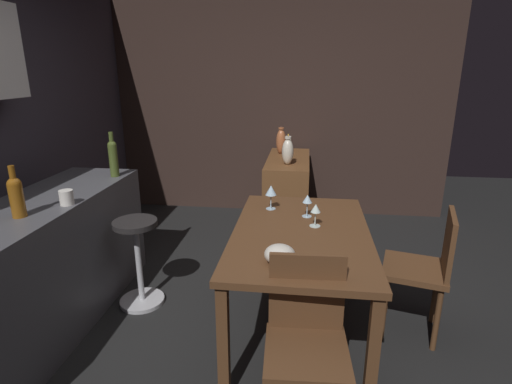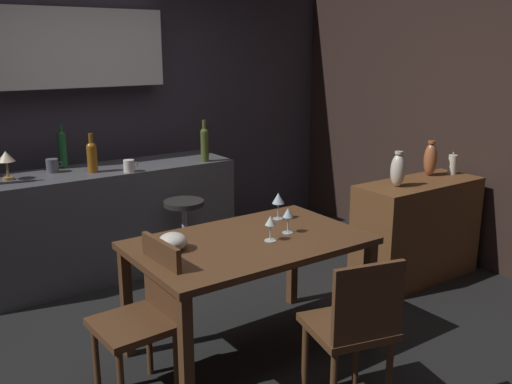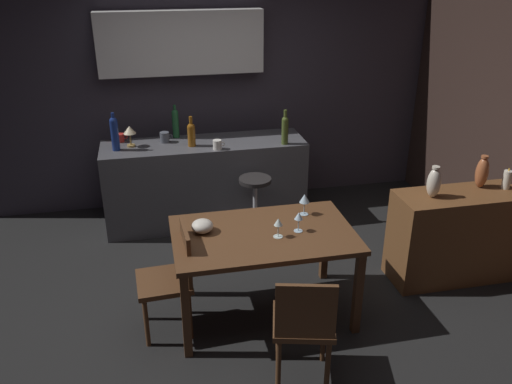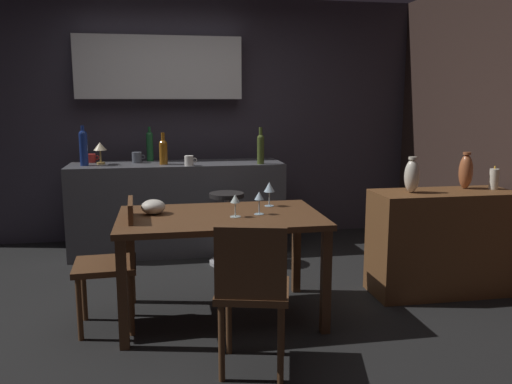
{
  "view_description": "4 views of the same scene",
  "coord_description": "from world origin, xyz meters",
  "px_view_note": "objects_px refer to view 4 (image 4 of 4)",
  "views": [
    {
      "loc": [
        -2.3,
        -0.25,
        1.74
      ],
      "look_at": [
        0.36,
        0.09,
        0.9
      ],
      "focal_mm": 28.12,
      "sensor_mm": 36.0,
      "label": 1
    },
    {
      "loc": [
        -1.69,
        -2.86,
        1.87
      ],
      "look_at": [
        0.41,
        0.16,
        0.9
      ],
      "focal_mm": 39.15,
      "sensor_mm": 36.0,
      "label": 2
    },
    {
      "loc": [
        -0.7,
        -3.66,
        2.68
      ],
      "look_at": [
        0.13,
        0.25,
        0.86
      ],
      "focal_mm": 36.79,
      "sensor_mm": 36.0,
      "label": 3
    },
    {
      "loc": [
        -0.29,
        -3.74,
        1.52
      ],
      "look_at": [
        0.43,
        0.27,
        0.8
      ],
      "focal_mm": 36.68,
      "sensor_mm": 36.0,
      "label": 4
    }
  ],
  "objects_px": {
    "cup_white": "(189,161)",
    "pillar_candle_tall": "(494,179)",
    "bar_stool": "(227,226)",
    "chair_by_doorway": "(252,289)",
    "dining_table": "(220,227)",
    "wine_bottle_cobalt": "(83,146)",
    "wine_glass_left": "(235,200)",
    "wine_glass_center": "(259,197)",
    "fruit_bowl": "(153,207)",
    "vase_copper": "(466,171)",
    "wine_bottle_olive": "(261,147)",
    "cup_red": "(91,158)",
    "vase_ceramic_ivory": "(412,176)",
    "cup_slate": "(137,157)",
    "chair_near_window": "(115,259)",
    "wine_glass_right": "(269,188)",
    "wine_bottle_amber": "(163,151)",
    "counter_lamp": "(100,148)",
    "wine_bottle_green": "(150,145)"
  },
  "relations": [
    {
      "from": "cup_white",
      "to": "pillar_candle_tall",
      "type": "xyz_separation_m",
      "value": [
        2.34,
        -1.3,
        -0.05
      ]
    },
    {
      "from": "bar_stool",
      "to": "chair_by_doorway",
      "type": "bearing_deg",
      "value": -92.98
    },
    {
      "from": "dining_table",
      "to": "wine_bottle_cobalt",
      "type": "bearing_deg",
      "value": 123.73
    },
    {
      "from": "wine_glass_left",
      "to": "wine_glass_center",
      "type": "relative_size",
      "value": 0.97
    },
    {
      "from": "wine_glass_center",
      "to": "pillar_candle_tall",
      "type": "xyz_separation_m",
      "value": [
        1.94,
        0.23,
        0.04
      ]
    },
    {
      "from": "fruit_bowl",
      "to": "vase_copper",
      "type": "relative_size",
      "value": 0.57
    },
    {
      "from": "dining_table",
      "to": "wine_glass_left",
      "type": "height_order",
      "value": "wine_glass_left"
    },
    {
      "from": "bar_stool",
      "to": "wine_bottle_olive",
      "type": "bearing_deg",
      "value": 39.08
    },
    {
      "from": "cup_red",
      "to": "vase_ceramic_ivory",
      "type": "bearing_deg",
      "value": -34.47
    },
    {
      "from": "pillar_candle_tall",
      "to": "cup_slate",
      "type": "bearing_deg",
      "value": 150.19
    },
    {
      "from": "chair_near_window",
      "to": "vase_ceramic_ivory",
      "type": "bearing_deg",
      "value": 5.54
    },
    {
      "from": "wine_glass_right",
      "to": "wine_bottle_olive",
      "type": "relative_size",
      "value": 0.51
    },
    {
      "from": "chair_by_doorway",
      "to": "wine_bottle_amber",
      "type": "xyz_separation_m",
      "value": [
        -0.46,
        2.46,
        0.54
      ]
    },
    {
      "from": "wine_glass_right",
      "to": "fruit_bowl",
      "type": "relative_size",
      "value": 1.09
    },
    {
      "from": "chair_by_doorway",
      "to": "pillar_candle_tall",
      "type": "bearing_deg",
      "value": 25.52
    },
    {
      "from": "chair_by_doorway",
      "to": "wine_bottle_amber",
      "type": "distance_m",
      "value": 2.56
    },
    {
      "from": "chair_near_window",
      "to": "wine_bottle_amber",
      "type": "bearing_deg",
      "value": 78.7
    },
    {
      "from": "counter_lamp",
      "to": "bar_stool",
      "type": "bearing_deg",
      "value": -25.41
    },
    {
      "from": "bar_stool",
      "to": "vase_ceramic_ivory",
      "type": "distance_m",
      "value": 1.76
    },
    {
      "from": "wine_glass_right",
      "to": "wine_bottle_green",
      "type": "relative_size",
      "value": 0.52
    },
    {
      "from": "dining_table",
      "to": "cup_slate",
      "type": "xyz_separation_m",
      "value": [
        -0.63,
        1.82,
        0.3
      ]
    },
    {
      "from": "vase_copper",
      "to": "cup_red",
      "type": "bearing_deg",
      "value": 151.58
    },
    {
      "from": "cup_white",
      "to": "chair_by_doorway",
      "type": "bearing_deg",
      "value": -84.62
    },
    {
      "from": "chair_near_window",
      "to": "wine_bottle_olive",
      "type": "bearing_deg",
      "value": 50.63
    },
    {
      "from": "vase_ceramic_ivory",
      "to": "wine_bottle_cobalt",
      "type": "bearing_deg",
      "value": 149.9
    },
    {
      "from": "wine_bottle_olive",
      "to": "vase_copper",
      "type": "height_order",
      "value": "wine_bottle_olive"
    },
    {
      "from": "wine_glass_right",
      "to": "vase_ceramic_ivory",
      "type": "distance_m",
      "value": 1.1
    },
    {
      "from": "wine_bottle_green",
      "to": "counter_lamp",
      "type": "distance_m",
      "value": 0.51
    },
    {
      "from": "cup_slate",
      "to": "dining_table",
      "type": "bearing_deg",
      "value": -70.81
    },
    {
      "from": "counter_lamp",
      "to": "chair_near_window",
      "type": "bearing_deg",
      "value": -81.59
    },
    {
      "from": "wine_glass_right",
      "to": "wine_bottle_green",
      "type": "height_order",
      "value": "wine_bottle_green"
    },
    {
      "from": "wine_glass_center",
      "to": "chair_near_window",
      "type": "bearing_deg",
      "value": -179.24
    },
    {
      "from": "chair_near_window",
      "to": "vase_ceramic_ivory",
      "type": "distance_m",
      "value": 2.26
    },
    {
      "from": "cup_slate",
      "to": "vase_ceramic_ivory",
      "type": "height_order",
      "value": "vase_ceramic_ivory"
    },
    {
      "from": "wine_glass_center",
      "to": "fruit_bowl",
      "type": "height_order",
      "value": "wine_glass_center"
    },
    {
      "from": "bar_stool",
      "to": "cup_slate",
      "type": "height_order",
      "value": "cup_slate"
    },
    {
      "from": "vase_copper",
      "to": "chair_near_window",
      "type": "bearing_deg",
      "value": -173.42
    },
    {
      "from": "chair_near_window",
      "to": "chair_by_doorway",
      "type": "bearing_deg",
      "value": -43.99
    },
    {
      "from": "cup_red",
      "to": "vase_copper",
      "type": "relative_size",
      "value": 0.44
    },
    {
      "from": "pillar_candle_tall",
      "to": "wine_glass_right",
      "type": "bearing_deg",
      "value": 178.91
    },
    {
      "from": "dining_table",
      "to": "pillar_candle_tall",
      "type": "distance_m",
      "value": 2.23
    },
    {
      "from": "chair_by_doorway",
      "to": "wine_glass_center",
      "type": "xyz_separation_m",
      "value": [
        0.18,
        0.78,
        0.37
      ]
    },
    {
      "from": "fruit_bowl",
      "to": "wine_bottle_cobalt",
      "type": "bearing_deg",
      "value": 113.01
    },
    {
      "from": "wine_bottle_cobalt",
      "to": "wine_bottle_green",
      "type": "relative_size",
      "value": 1.09
    },
    {
      "from": "bar_stool",
      "to": "counter_lamp",
      "type": "height_order",
      "value": "counter_lamp"
    },
    {
      "from": "pillar_candle_tall",
      "to": "fruit_bowl",
      "type": "bearing_deg",
      "value": -178.07
    },
    {
      "from": "cup_white",
      "to": "pillar_candle_tall",
      "type": "distance_m",
      "value": 2.67
    },
    {
      "from": "chair_near_window",
      "to": "fruit_bowl",
      "type": "distance_m",
      "value": 0.43
    },
    {
      "from": "chair_by_doorway",
      "to": "wine_bottle_olive",
      "type": "distance_m",
      "value": 2.44
    },
    {
      "from": "wine_bottle_cobalt",
      "to": "cup_red",
      "type": "xyz_separation_m",
      "value": [
        0.03,
        0.26,
        -0.14
      ]
    }
  ]
}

